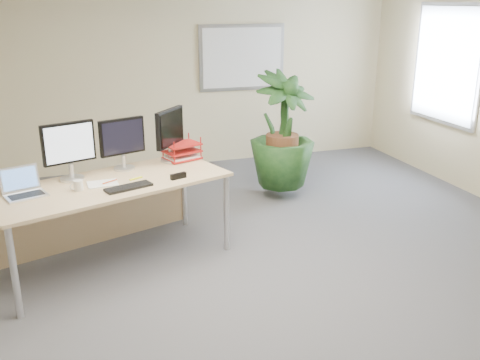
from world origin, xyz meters
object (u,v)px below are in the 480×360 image
object	(u,v)px
floor_plant	(282,138)
laptop	(23,188)
desk	(107,197)
monitor_right	(122,141)
monitor_left	(69,147)

from	to	relation	value
floor_plant	laptop	distance (m)	3.16
desk	monitor_right	size ratio (longest dim) A/B	4.55
monitor_left	laptop	size ratio (longest dim) A/B	1.35
monitor_left	laptop	xyz separation A→B (m)	(-0.40, -0.29, -0.24)
desk	floor_plant	bearing A→B (deg)	26.34
floor_plant	laptop	bearing A→B (deg)	-155.69
laptop	desk	bearing A→B (deg)	17.30
desk	floor_plant	xyz separation A→B (m)	(2.20, 1.09, 0.12)
monitor_left	floor_plant	bearing A→B (deg)	22.20
desk	laptop	distance (m)	0.75
monitor_left	laptop	bearing A→B (deg)	-144.08
floor_plant	monitor_right	xyz separation A→B (m)	(-1.99, -0.84, 0.34)
desk	monitor_left	bearing A→B (deg)	165.24
monitor_right	laptop	bearing A→B (deg)	-152.65
monitor_right	laptop	world-z (taller)	monitor_right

